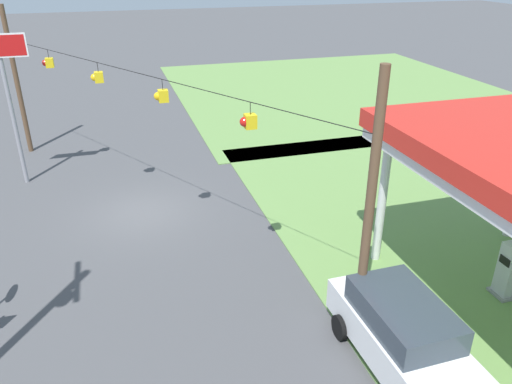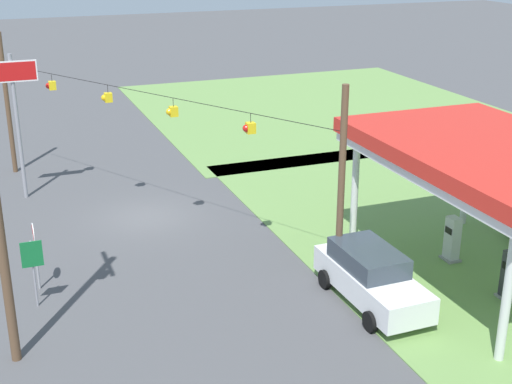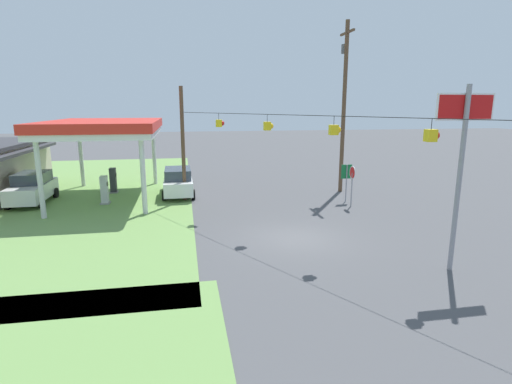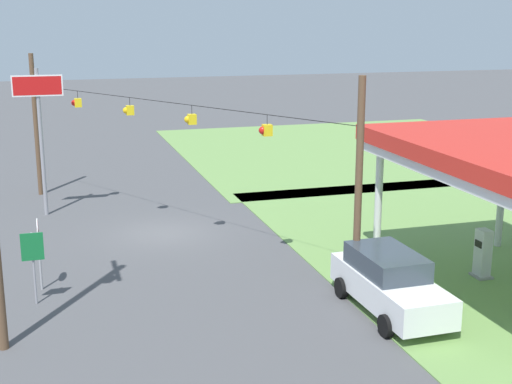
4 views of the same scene
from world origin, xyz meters
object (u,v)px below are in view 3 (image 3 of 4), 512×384
Objects in this scene: fuel_pump_far at (113,181)px; stop_sign_roadside at (352,177)px; car_at_pumps_front at (178,181)px; utility_pole_main at (344,100)px; fuel_pump_near at (105,191)px; car_at_pumps_rear at (32,188)px; route_sign at (346,175)px; gas_station_canopy at (105,128)px; stop_sign_overhead at (462,143)px.

fuel_pump_far is 0.72× the size of stop_sign_roadside.
utility_pole_main is (-0.66, -11.48, 5.47)m from car_at_pumps_front.
car_at_pumps_front is at bearing -115.70° from stop_sign_roadside.
car_at_pumps_rear reaches higher than fuel_pump_near.
route_sign is at bearing 164.25° from utility_pole_main.
fuel_pump_near is 16.98m from utility_pole_main.
gas_station_canopy is 15.83m from route_sign.
car_at_pumps_front is 2.03× the size of stop_sign_roadside.
car_at_pumps_rear is at bearing 97.59° from gas_station_canopy.
car_at_pumps_rear reaches higher than car_at_pumps_front.
car_at_pumps_rear is 19.88m from route_sign.
gas_station_canopy is 2.06× the size of car_at_pumps_front.
car_at_pumps_rear is at bearing 116.42° from fuel_pump_far.
utility_pole_main reaches higher than fuel_pump_far.
car_at_pumps_front is (1.72, -4.51, 0.13)m from fuel_pump_near.
stop_sign_roadside reaches higher than car_at_pumps_front.
stop_sign_overhead is (-9.70, 0.25, 2.97)m from stop_sign_roadside.
car_at_pumps_rear is 19.96m from stop_sign_roadside.
stop_sign_roadside reaches higher than fuel_pump_far.
car_at_pumps_rear reaches higher than fuel_pump_far.
utility_pole_main reaches higher than stop_sign_roadside.
gas_station_canopy reaches higher than stop_sign_roadside.
fuel_pump_near is 0.72× the size of stop_sign_roadside.
fuel_pump_near is 0.35× the size of car_at_pumps_front.
car_at_pumps_front is 0.75× the size of stop_sign_overhead.
car_at_pumps_rear is at bearing -102.57° from stop_sign_roadside.
fuel_pump_near is 15.34m from stop_sign_roadside.
route_sign is at bearing -109.29° from fuel_pump_far.
fuel_pump_near is at bearing 76.43° from car_at_pumps_rear.
car_at_pumps_front is 11.28m from route_sign.
route_sign reaches higher than car_at_pumps_rear.
route_sign is (10.99, -0.43, -3.07)m from stop_sign_overhead.
fuel_pump_near is 0.15× the size of utility_pole_main.
utility_pole_main reaches higher than gas_station_canopy.
stop_sign_overhead is at bearing -131.50° from fuel_pump_near.
gas_station_canopy is at bearing 45.11° from stop_sign_overhead.
fuel_pump_far is (1.64, -0.00, -3.78)m from gas_station_canopy.
route_sign is (-3.74, -10.61, 0.73)m from car_at_pumps_front.
gas_station_canopy is at bearing 87.93° from utility_pole_main.
stop_sign_overhead is (-16.29, -14.70, 3.93)m from fuel_pump_far.
fuel_pump_near is 0.26× the size of stop_sign_overhead.
fuel_pump_near is 4.83m from car_at_pumps_front.
utility_pole_main reaches higher than fuel_pump_near.
car_at_pumps_rear is 0.68× the size of stop_sign_overhead.
fuel_pump_near is 0.38× the size of car_at_pumps_rear.
gas_station_canopy is 5.80m from car_at_pumps_front.
fuel_pump_far is at bearing 70.71° from route_sign.
fuel_pump_near is 15.28m from route_sign.
car_at_pumps_front reaches higher than fuel_pump_near.
gas_station_canopy reaches higher than fuel_pump_near.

